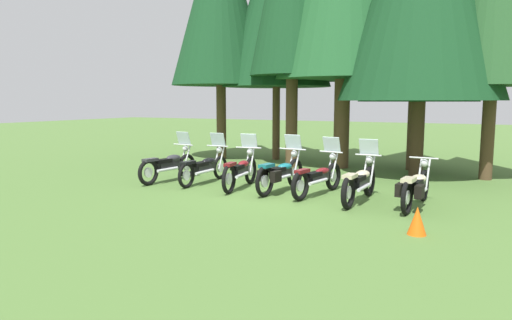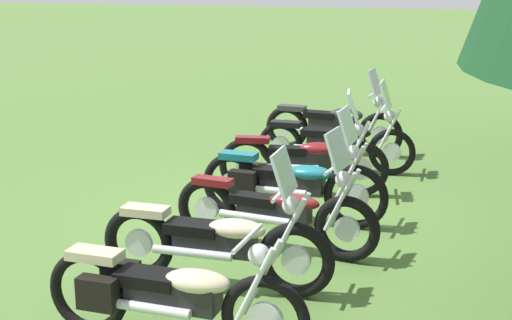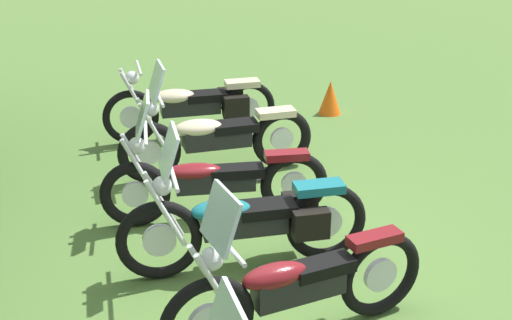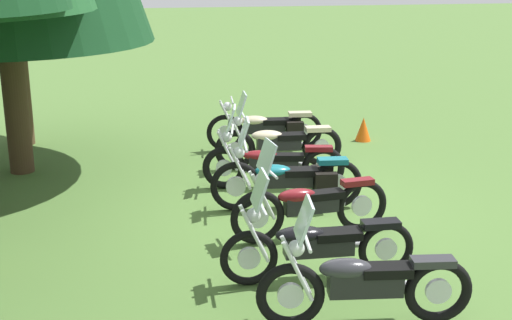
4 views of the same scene
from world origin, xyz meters
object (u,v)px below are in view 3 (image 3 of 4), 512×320
(motorcycle_5, at_px, (215,137))
(traffic_cone, at_px, (330,97))
(motorcycle_4, at_px, (212,181))
(motorcycle_3, at_px, (248,220))
(motorcycle_6, at_px, (194,105))
(motorcycle_2, at_px, (294,286))

(motorcycle_5, relative_size, traffic_cone, 4.73)
(traffic_cone, bearing_deg, motorcycle_4, 137.00)
(traffic_cone, bearing_deg, motorcycle_5, 125.77)
(motorcycle_3, relative_size, motorcycle_5, 0.99)
(motorcycle_6, bearing_deg, motorcycle_5, 92.43)
(motorcycle_5, bearing_deg, motorcycle_3, 85.34)
(motorcycle_3, height_order, traffic_cone, motorcycle_3)
(motorcycle_2, height_order, motorcycle_4, motorcycle_2)
(motorcycle_4, distance_m, motorcycle_5, 1.13)
(motorcycle_2, bearing_deg, traffic_cone, -123.38)
(motorcycle_3, distance_m, motorcycle_4, 0.97)
(motorcycle_3, xyz_separation_m, motorcycle_5, (2.05, -0.26, -0.02))
(motorcycle_3, bearing_deg, motorcycle_2, 96.89)
(motorcycle_2, distance_m, motorcycle_4, 2.07)
(motorcycle_6, bearing_deg, traffic_cone, -166.46)
(motorcycle_5, bearing_deg, motorcycle_2, 88.23)
(motorcycle_3, bearing_deg, traffic_cone, -117.79)
(motorcycle_4, xyz_separation_m, motorcycle_6, (2.27, -0.37, 0.01))
(motorcycle_3, xyz_separation_m, motorcycle_6, (3.24, -0.30, -0.03))
(motorcycle_5, distance_m, motorcycle_6, 1.19)
(motorcycle_2, distance_m, motorcycle_6, 4.34)
(motorcycle_3, height_order, motorcycle_5, motorcycle_3)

